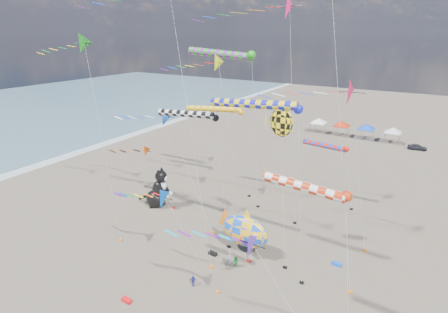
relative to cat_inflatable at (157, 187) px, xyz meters
name	(u,v)px	position (x,y,z in m)	size (l,w,h in m)	color
delta_kite_0	(272,7)	(12.52, 5.11, 20.82)	(15.36, 3.00, 25.26)	#FF1D70
delta_kite_1	(74,46)	(-1.49, -8.08, 17.22)	(9.79, 2.11, 21.30)	#17831A
delta_kite_2	(169,119)	(4.08, -1.64, 9.72)	(12.33, 2.22, 13.83)	blue
delta_kite_3	(169,196)	(10.11, -9.36, 5.29)	(10.13, 2.00, 9.29)	#044EBB
delta_kite_5	(262,246)	(20.29, -12.26, 5.53)	(11.16, 1.97, 9.54)	#5C26AB
delta_kite_7	(344,92)	(20.76, 3.61, 13.21)	(12.17, 2.74, 17.50)	#C91343
delta_kite_8	(139,152)	(-3.26, 0.64, 3.90)	(10.45, 1.59, 7.83)	#DB4503
delta_kite_9	(205,65)	(5.82, 2.86, 15.01)	(12.04, 2.13, 19.12)	#CFDC15
windsock_0	(189,115)	(7.84, -3.06, 10.84)	(8.52, 0.69, 13.97)	black
windsock_1	(308,189)	(22.30, -10.16, 9.24)	(7.07, 0.68, 12.37)	red
windsock_2	(216,110)	(3.49, 8.68, 8.76)	(9.91, 0.77, 11.89)	orange
windsock_3	(327,146)	(17.69, 12.06, 5.09)	(7.06, 0.70, 8.19)	red
windsock_4	(256,105)	(15.73, -4.46, 12.87)	(9.63, 0.77, 16.02)	#121AB9
windsock_5	(224,54)	(5.96, 6.53, 16.01)	(9.97, 0.97, 19.24)	#21981B
angelfish_kite	(279,124)	(16.51, -1.24, 10.74)	(3.74, 3.02, 14.86)	yellow
cat_inflatable	(157,187)	(0.00, 0.00, 0.00)	(3.99, 2.00, 5.39)	black
fish_inflatable	(245,231)	(14.24, -3.11, -0.07)	(6.72, 3.25, 5.16)	blue
person_adult	(230,260)	(14.14, -5.84, -1.82)	(0.63, 0.42, 1.74)	slate
child_green	(236,262)	(14.68, -5.57, -2.07)	(0.61, 0.47, 1.25)	#1E732A
child_blue	(193,281)	(12.68, -9.73, -2.16)	(0.63, 0.26, 1.07)	#1F2195
kite_bag_0	(213,253)	(11.67, -5.00, -2.54)	(0.90, 0.44, 0.30)	black
kite_bag_1	(337,264)	(22.82, -0.23, -2.54)	(0.90, 0.44, 0.30)	blue
kite_bag_2	(127,300)	(9.08, -14.18, -2.54)	(0.90, 0.44, 0.30)	red
tent_row	(354,123)	(14.57, 45.05, 0.45)	(19.20, 4.20, 3.80)	white
parked_car	(417,147)	(26.84, 43.05, -2.12)	(1.35, 3.34, 1.14)	#26262D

